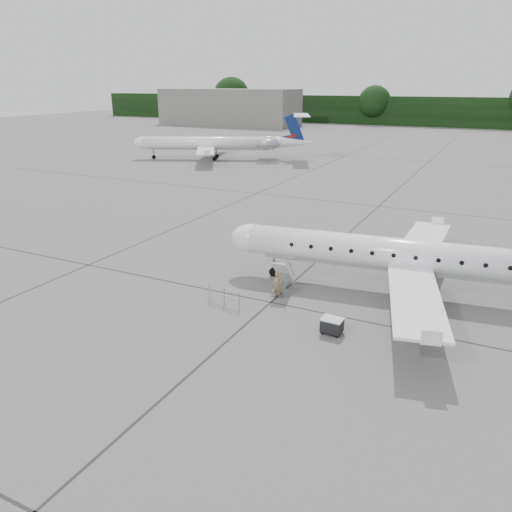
% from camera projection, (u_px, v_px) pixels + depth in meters
% --- Properties ---
extents(ground, '(320.00, 320.00, 0.00)m').
position_uv_depth(ground, '(382.00, 346.00, 23.43)').
color(ground, '#60605E').
rests_on(ground, ground).
extents(treeline, '(260.00, 4.00, 8.00)m').
position_uv_depth(treeline, '(496.00, 113.00, 132.05)').
color(treeline, black).
rests_on(treeline, ground).
extents(terminal_building, '(40.00, 14.00, 10.00)m').
position_uv_depth(terminal_building, '(229.00, 107.00, 144.22)').
color(terminal_building, slate).
rests_on(terminal_building, ground).
extents(main_regional_jet, '(27.64, 21.33, 6.58)m').
position_uv_depth(main_regional_jet, '(420.00, 241.00, 28.04)').
color(main_regional_jet, white).
rests_on(main_regional_jet, ground).
extents(airstair, '(1.09, 2.17, 2.06)m').
position_uv_depth(airstair, '(283.00, 274.00, 29.37)').
color(airstair, white).
rests_on(airstair, ground).
extents(passenger, '(0.63, 0.47, 1.58)m').
position_uv_depth(passenger, '(277.00, 285.00, 28.38)').
color(passenger, olive).
rests_on(passenger, ground).
extents(safety_railing, '(2.17, 0.53, 1.00)m').
position_uv_depth(safety_railing, '(224.00, 296.00, 27.63)').
color(safety_railing, gray).
rests_on(safety_railing, ground).
extents(baggage_cart, '(1.02, 0.84, 0.86)m').
position_uv_depth(baggage_cart, '(332.00, 325.00, 24.47)').
color(baggage_cart, black).
rests_on(baggage_cart, ground).
extents(bg_regional_left, '(32.72, 28.84, 7.12)m').
position_uv_depth(bg_regional_left, '(209.00, 137.00, 79.28)').
color(bg_regional_left, white).
rests_on(bg_regional_left, ground).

